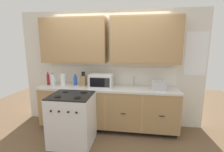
# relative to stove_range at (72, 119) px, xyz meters

# --- Properties ---
(ground_plane) EXTENTS (8.00, 8.00, 0.00)m
(ground_plane) POSITION_rel_stove_range_xyz_m (0.56, 0.33, -0.47)
(ground_plane) COLOR brown
(wall_unit) EXTENTS (4.12, 0.40, 2.56)m
(wall_unit) POSITION_rel_stove_range_xyz_m (0.56, 0.83, 1.21)
(wall_unit) COLOR silver
(wall_unit) RESTS_ON ground_plane
(counter_run) EXTENTS (2.95, 0.64, 0.94)m
(counter_run) POSITION_rel_stove_range_xyz_m (0.56, 0.63, 0.01)
(counter_run) COLOR black
(counter_run) RESTS_ON ground_plane
(stove_range) EXTENTS (0.76, 0.68, 0.95)m
(stove_range) POSITION_rel_stove_range_xyz_m (0.00, 0.00, 0.00)
(stove_range) COLOR white
(stove_range) RESTS_ON ground_plane
(microwave) EXTENTS (0.48, 0.37, 0.28)m
(microwave) POSITION_rel_stove_range_xyz_m (0.42, 0.62, 0.61)
(microwave) COLOR white
(microwave) RESTS_ON counter_run
(toaster) EXTENTS (0.28, 0.18, 0.19)m
(toaster) POSITION_rel_stove_range_xyz_m (1.60, 0.55, 0.56)
(toaster) COLOR #B7B7BC
(toaster) RESTS_ON counter_run
(knife_block) EXTENTS (0.11, 0.14, 0.31)m
(knife_block) POSITION_rel_stove_range_xyz_m (0.01, 0.70, 0.58)
(knife_block) COLOR #9C794E
(knife_block) RESTS_ON counter_run
(sink_faucet) EXTENTS (0.02, 0.02, 0.20)m
(sink_faucet) POSITION_rel_stove_range_xyz_m (1.11, 0.84, 0.57)
(sink_faucet) COLOR #B2B5BA
(sink_faucet) RESTS_ON counter_run
(paper_towel_roll) EXTENTS (0.12, 0.12, 0.26)m
(paper_towel_roll) POSITION_rel_stove_range_xyz_m (-0.46, 0.68, 0.60)
(paper_towel_roll) COLOR white
(paper_towel_roll) RESTS_ON counter_run
(bottle_clear) EXTENTS (0.08, 0.08, 0.28)m
(bottle_clear) POSITION_rel_stove_range_xyz_m (-0.65, 0.58, 0.60)
(bottle_clear) COLOR silver
(bottle_clear) RESTS_ON counter_run
(bottle_blue) EXTENTS (0.08, 0.08, 0.25)m
(bottle_blue) POSITION_rel_stove_range_xyz_m (-0.18, 0.69, 0.59)
(bottle_blue) COLOR blue
(bottle_blue) RESTS_ON counter_run
(bottle_red) EXTENTS (0.07, 0.07, 0.29)m
(bottle_red) POSITION_rel_stove_range_xyz_m (-0.80, 0.65, 0.61)
(bottle_red) COLOR maroon
(bottle_red) RESTS_ON counter_run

